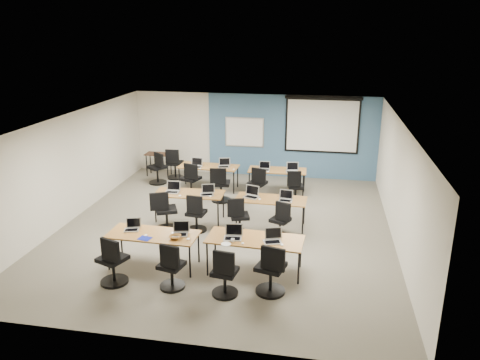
% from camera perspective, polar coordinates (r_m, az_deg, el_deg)
% --- Properties ---
extents(floor, '(8.00, 9.00, 0.02)m').
position_cam_1_polar(floor, '(11.66, -1.77, -5.80)').
color(floor, '#6B6354').
rests_on(floor, ground).
extents(ceiling, '(8.00, 9.00, 0.02)m').
position_cam_1_polar(ceiling, '(10.85, -1.91, 7.34)').
color(ceiling, white).
rests_on(ceiling, ground).
extents(wall_back, '(8.00, 0.04, 2.70)m').
position_cam_1_polar(wall_back, '(15.46, 1.70, 5.49)').
color(wall_back, beige).
rests_on(wall_back, ground).
extents(wall_front, '(8.00, 0.04, 2.70)m').
position_cam_1_polar(wall_front, '(7.18, -9.55, -10.20)').
color(wall_front, beige).
rests_on(wall_front, ground).
extents(wall_left, '(0.04, 9.00, 2.70)m').
position_cam_1_polar(wall_left, '(12.62, -19.89, 1.49)').
color(wall_left, beige).
rests_on(wall_left, ground).
extents(wall_right, '(0.04, 9.00, 2.70)m').
position_cam_1_polar(wall_right, '(11.08, 18.82, -0.63)').
color(wall_right, beige).
rests_on(wall_right, ground).
extents(blue_accent_panel, '(5.50, 0.04, 2.70)m').
position_cam_1_polar(blue_accent_panel, '(15.30, 6.33, 5.25)').
color(blue_accent_panel, '#3D5977').
rests_on(blue_accent_panel, wall_back).
extents(whiteboard, '(1.28, 0.03, 0.98)m').
position_cam_1_polar(whiteboard, '(15.42, 0.55, 5.84)').
color(whiteboard, '#B6BCC4').
rests_on(whiteboard, wall_back).
extents(projector_screen, '(2.40, 0.10, 1.82)m').
position_cam_1_polar(projector_screen, '(15.09, 10.00, 6.99)').
color(projector_screen, black).
rests_on(projector_screen, wall_back).
extents(training_table_front_left, '(1.85, 0.77, 0.73)m').
position_cam_1_polar(training_table_front_left, '(9.76, -10.55, -6.68)').
color(training_table_front_left, '#9E5D2A').
rests_on(training_table_front_left, floor).
extents(training_table_front_right, '(1.92, 0.80, 0.73)m').
position_cam_1_polar(training_table_front_right, '(9.39, 1.84, -7.37)').
color(training_table_front_right, brown).
rests_on(training_table_front_right, floor).
extents(training_table_mid_left, '(1.75, 0.73, 0.73)m').
position_cam_1_polar(training_table_mid_left, '(11.94, -6.20, -1.79)').
color(training_table_mid_left, '#9F7035').
rests_on(training_table_mid_left, floor).
extents(training_table_mid_right, '(1.74, 0.72, 0.73)m').
position_cam_1_polar(training_table_mid_right, '(11.50, 3.79, -2.52)').
color(training_table_mid_right, brown).
rests_on(training_table_mid_right, floor).
extents(training_table_back_left, '(1.80, 0.75, 0.73)m').
position_cam_1_polar(training_table_back_left, '(14.21, -3.85, 1.54)').
color(training_table_back_left, '#A97144').
rests_on(training_table_back_left, floor).
extents(training_table_back_right, '(1.70, 0.71, 0.73)m').
position_cam_1_polar(training_table_back_right, '(13.84, 4.57, 1.06)').
color(training_table_back_right, '#A66331').
rests_on(training_table_back_right, floor).
extents(laptop_0, '(0.30, 0.25, 0.23)m').
position_cam_1_polar(laptop_0, '(9.99, -12.99, -5.61)').
color(laptop_0, silver).
rests_on(laptop_0, training_table_front_left).
extents(mouse_0, '(0.08, 0.11, 0.03)m').
position_cam_1_polar(mouse_0, '(9.67, -11.42, -6.62)').
color(mouse_0, white).
rests_on(mouse_0, training_table_front_left).
extents(task_chair_0, '(0.56, 0.54, 1.02)m').
position_cam_1_polar(task_chair_0, '(9.38, -15.26, -9.90)').
color(task_chair_0, black).
rests_on(task_chair_0, floor).
extents(laptop_1, '(0.33, 0.28, 0.25)m').
position_cam_1_polar(laptop_1, '(9.61, -7.30, -6.22)').
color(laptop_1, '#A9A9AB').
rests_on(laptop_1, training_table_front_left).
extents(mouse_1, '(0.07, 0.10, 0.04)m').
position_cam_1_polar(mouse_1, '(9.38, -6.33, -7.16)').
color(mouse_1, white).
rests_on(mouse_1, training_table_front_left).
extents(task_chair_1, '(0.49, 0.49, 0.97)m').
position_cam_1_polar(task_chair_1, '(9.02, -8.37, -10.78)').
color(task_chair_1, black).
rests_on(task_chair_1, floor).
extents(laptop_2, '(0.35, 0.30, 0.27)m').
position_cam_1_polar(laptop_2, '(9.37, -0.83, -6.71)').
color(laptop_2, silver).
rests_on(laptop_2, training_table_front_right).
extents(mouse_2, '(0.08, 0.10, 0.03)m').
position_cam_1_polar(mouse_2, '(9.15, 0.33, -7.71)').
color(mouse_2, white).
rests_on(mouse_2, training_table_front_right).
extents(task_chair_2, '(0.49, 0.49, 0.98)m').
position_cam_1_polar(task_chair_2, '(8.71, -1.89, -11.68)').
color(task_chair_2, black).
rests_on(task_chair_2, floor).
extents(laptop_3, '(0.34, 0.29, 0.26)m').
position_cam_1_polar(laptop_3, '(9.24, 4.02, -7.12)').
color(laptop_3, '#AEAFBD').
rests_on(laptop_3, training_table_front_right).
extents(mouse_3, '(0.07, 0.10, 0.03)m').
position_cam_1_polar(mouse_3, '(9.12, 5.13, -7.87)').
color(mouse_3, white).
rests_on(mouse_3, training_table_front_right).
extents(task_chair_3, '(0.56, 0.56, 1.03)m').
position_cam_1_polar(task_chair_3, '(8.77, 3.81, -11.26)').
color(task_chair_3, black).
rests_on(task_chair_3, floor).
extents(laptop_4, '(0.35, 0.30, 0.26)m').
position_cam_1_polar(laptop_4, '(12.03, -8.21, -1.15)').
color(laptop_4, '#B0B0B0').
rests_on(laptop_4, training_table_mid_left).
extents(mouse_4, '(0.08, 0.11, 0.04)m').
position_cam_1_polar(mouse_4, '(11.72, -7.33, -1.92)').
color(mouse_4, white).
rests_on(mouse_4, training_table_mid_left).
extents(task_chair_4, '(0.59, 0.55, 1.03)m').
position_cam_1_polar(task_chair_4, '(11.48, -9.13, -4.13)').
color(task_chair_4, black).
rests_on(task_chair_4, floor).
extents(laptop_5, '(0.33, 0.28, 0.25)m').
position_cam_1_polar(laptop_5, '(11.76, -4.00, -1.48)').
color(laptop_5, silver).
rests_on(laptop_5, training_table_mid_left).
extents(mouse_5, '(0.09, 0.11, 0.03)m').
position_cam_1_polar(mouse_5, '(11.61, -3.64, -1.99)').
color(mouse_5, white).
rests_on(mouse_5, training_table_mid_left).
extents(task_chair_5, '(0.48, 0.48, 0.97)m').
position_cam_1_polar(task_chair_5, '(11.34, -5.38, -4.42)').
color(task_chair_5, black).
rests_on(task_chair_5, floor).
extents(laptop_6, '(0.36, 0.30, 0.27)m').
position_cam_1_polar(laptop_6, '(11.57, 1.44, -1.75)').
color(laptop_6, '#B2B2B6').
rests_on(laptop_6, training_table_mid_right).
extents(mouse_6, '(0.08, 0.11, 0.03)m').
position_cam_1_polar(mouse_6, '(11.41, 2.40, -2.35)').
color(mouse_6, white).
rests_on(mouse_6, training_table_mid_right).
extents(task_chair_6, '(0.50, 0.48, 0.97)m').
position_cam_1_polar(task_chair_6, '(11.10, -0.16, -4.83)').
color(task_chair_6, black).
rests_on(task_chair_6, floor).
extents(laptop_7, '(0.32, 0.28, 0.25)m').
position_cam_1_polar(laptop_7, '(11.38, 5.60, -2.21)').
color(laptop_7, '#AEAEAE').
rests_on(laptop_7, training_table_mid_right).
extents(mouse_7, '(0.07, 0.09, 0.03)m').
position_cam_1_polar(mouse_7, '(11.29, 6.18, -2.67)').
color(mouse_7, white).
rests_on(mouse_7, training_table_mid_right).
extents(task_chair_7, '(0.48, 0.46, 0.95)m').
position_cam_1_polar(task_chair_7, '(10.99, 5.01, -5.23)').
color(task_chair_7, black).
rests_on(task_chair_7, floor).
extents(laptop_8, '(0.35, 0.30, 0.27)m').
position_cam_1_polar(laptop_8, '(14.13, -5.36, 1.87)').
color(laptop_8, '#ACACB7').
rests_on(laptop_8, training_table_back_left).
extents(mouse_8, '(0.07, 0.10, 0.03)m').
position_cam_1_polar(mouse_8, '(13.91, -4.86, 1.39)').
color(mouse_8, white).
rests_on(mouse_8, training_table_back_left).
extents(task_chair_8, '(0.56, 0.55, 1.02)m').
position_cam_1_polar(task_chair_8, '(13.72, -5.99, -0.27)').
color(task_chair_8, black).
rests_on(task_chair_8, floor).
extents(laptop_9, '(0.34, 0.29, 0.26)m').
position_cam_1_polar(laptop_9, '(14.07, -1.97, 1.87)').
color(laptop_9, '#B9B9B9').
rests_on(laptop_9, training_table_back_left).
extents(mouse_9, '(0.08, 0.10, 0.03)m').
position_cam_1_polar(mouse_9, '(13.80, -0.77, 1.32)').
color(mouse_9, white).
rests_on(mouse_9, training_table_back_left).
extents(task_chair_9, '(0.56, 0.56, 1.03)m').
position_cam_1_polar(task_chair_9, '(13.21, -2.41, -0.89)').
color(task_chair_9, black).
rests_on(task_chair_9, floor).
extents(laptop_10, '(0.32, 0.27, 0.24)m').
position_cam_1_polar(laptop_10, '(13.77, 2.98, 1.48)').
color(laptop_10, silver).
rests_on(laptop_10, training_table_back_right).
extents(mouse_10, '(0.09, 0.11, 0.04)m').
position_cam_1_polar(mouse_10, '(13.59, 3.44, 1.02)').
color(mouse_10, white).
rests_on(mouse_10, training_table_back_right).
extents(task_chair_10, '(0.54, 0.53, 1.01)m').
position_cam_1_polar(task_chair_10, '(13.30, 2.16, -0.82)').
color(task_chair_10, black).
rests_on(task_chair_10, floor).
extents(laptop_11, '(0.35, 0.30, 0.26)m').
position_cam_1_polar(laptop_11, '(13.67, 6.39, 1.28)').
color(laptop_11, silver).
rests_on(laptop_11, training_table_back_right).
extents(mouse_11, '(0.07, 0.10, 0.04)m').
position_cam_1_polar(mouse_11, '(13.57, 7.33, 0.88)').
color(mouse_11, white).
rests_on(mouse_11, training_table_back_right).
extents(task_chair_11, '(0.47, 0.47, 0.96)m').
position_cam_1_polar(task_chair_11, '(13.25, 6.73, -1.10)').
color(task_chair_11, black).
rests_on(task_chair_11, floor).
extents(blue_mousepad, '(0.28, 0.25, 0.01)m').
position_cam_1_polar(blue_mousepad, '(9.56, -11.53, -6.98)').
color(blue_mousepad, '#0B1690').
rests_on(blue_mousepad, training_table_front_left).
extents(snack_bowl, '(0.29, 0.29, 0.06)m').
position_cam_1_polar(snack_bowl, '(9.45, -7.92, -6.89)').
color(snack_bowl, brown).
rests_on(snack_bowl, training_table_front_left).
extents(snack_plate, '(0.23, 0.23, 0.01)m').
position_cam_1_polar(snack_plate, '(9.13, -1.71, -7.81)').
color(snack_plate, white).
rests_on(snack_plate, training_table_front_right).
extents(coffee_cup, '(0.07, 0.07, 0.05)m').
position_cam_1_polar(coffee_cup, '(9.18, -0.89, -7.42)').
color(coffee_cup, white).
rests_on(coffee_cup, snack_plate).
extents(utility_table, '(0.84, 0.47, 0.75)m').
position_cam_1_polar(utility_table, '(15.76, -9.92, 2.83)').
color(utility_table, '#341D12').
rests_on(utility_table, floor).
extents(spare_chair_a, '(0.54, 0.54, 1.02)m').
position_cam_1_polar(spare_chair_a, '(15.38, -7.99, 1.67)').
color(spare_chair_a, black).
rests_on(spare_chair_a, floor).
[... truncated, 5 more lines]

